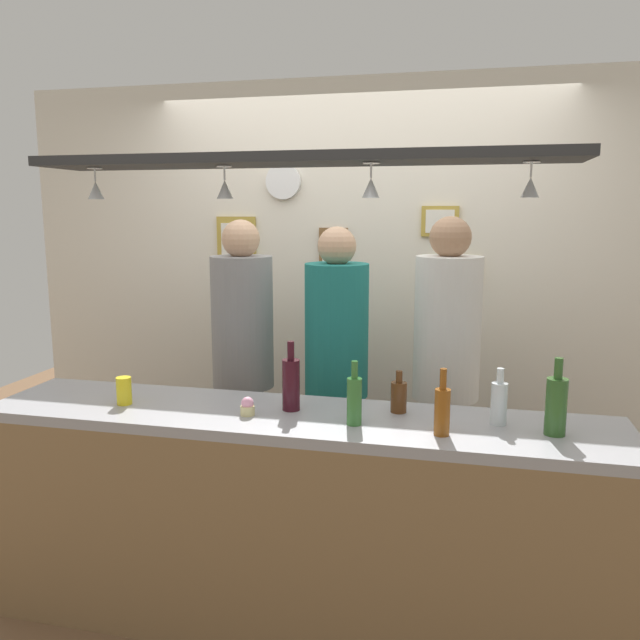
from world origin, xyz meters
TOP-DOWN VIEW (x-y plane):
  - ground_plane at (0.00, 0.00)m, footprint 8.00×8.00m
  - back_wall at (0.00, 1.10)m, footprint 4.40×0.06m
  - bar_counter at (0.00, -0.50)m, footprint 2.70×0.55m
  - overhead_glass_rack at (0.00, -0.30)m, footprint 2.20×0.36m
  - hanging_wineglass_far_left at (-0.89, -0.33)m, footprint 0.07×0.07m
  - hanging_wineglass_left at (-0.30, -0.32)m, footprint 0.07×0.07m
  - hanging_wineglass_center_left at (0.31, -0.36)m, footprint 0.07×0.07m
  - hanging_wineglass_center at (0.90, -0.28)m, footprint 0.07×0.07m
  - person_left_grey_shirt at (-0.52, 0.44)m, footprint 0.34×0.34m
  - person_middle_teal_shirt at (0.01, 0.44)m, footprint 0.34×0.34m
  - person_right_white_patterned_shirt at (0.59, 0.44)m, footprint 0.34×0.34m
  - bottle_beer_green_import at (0.26, -0.43)m, footprint 0.06×0.06m
  - bottle_beer_amber_tall at (0.61, -0.47)m, footprint 0.06×0.06m
  - bottle_beer_brown_stubby at (0.42, -0.23)m, footprint 0.07×0.07m
  - bottle_soda_clear at (0.82, -0.29)m, footprint 0.06×0.06m
  - bottle_wine_dark_red at (-0.03, -0.30)m, footprint 0.08×0.08m
  - bottle_champagne_green at (1.03, -0.37)m, footprint 0.08×0.08m
  - drink_can at (-0.77, -0.39)m, footprint 0.07×0.07m
  - cupcake at (-0.19, -0.41)m, footprint 0.06×0.06m
  - picture_frame_caricature at (-0.78, 1.06)m, footprint 0.26×0.02m
  - picture_frame_upper_small at (0.51, 1.06)m, footprint 0.22×0.02m
  - picture_frame_lower_pair at (0.60, 1.06)m, footprint 0.30×0.02m
  - picture_frame_crest at (-0.14, 1.06)m, footprint 0.18×0.02m
  - wall_clock at (-0.46, 1.05)m, footprint 0.22×0.03m

SIDE VIEW (x-z plane):
  - ground_plane at x=0.00m, z-range 0.00..0.00m
  - bar_counter at x=0.00m, z-range 0.17..1.14m
  - cupcake at x=-0.19m, z-range 0.96..1.04m
  - drink_can at x=-0.77m, z-range 0.97..1.09m
  - bottle_beer_brown_stubby at x=0.42m, z-range 0.95..1.13m
  - person_middle_teal_shirt at x=0.01m, z-range 0.18..1.91m
  - bottle_soda_clear at x=0.82m, z-range 0.94..1.17m
  - bottle_beer_amber_tall at x=0.61m, z-range 0.94..1.20m
  - person_left_grey_shirt at x=-0.52m, z-range 0.19..1.95m
  - bottle_beer_green_import at x=0.26m, z-range 0.94..1.20m
  - person_right_white_patterned_shirt at x=0.59m, z-range 0.19..1.97m
  - bottle_wine_dark_red at x=-0.03m, z-range 0.93..1.23m
  - bottle_champagne_green at x=1.03m, z-range 0.93..1.23m
  - back_wall at x=0.00m, z-range 0.00..2.60m
  - picture_frame_lower_pair at x=0.60m, z-range 1.35..1.53m
  - picture_frame_crest at x=-0.14m, z-range 1.44..1.70m
  - picture_frame_caricature at x=-0.78m, z-range 1.43..1.77m
  - picture_frame_upper_small at x=0.51m, z-range 1.66..1.84m
  - hanging_wineglass_far_left at x=-0.89m, z-range 1.83..1.96m
  - hanging_wineglass_left at x=-0.30m, z-range 1.83..1.96m
  - hanging_wineglass_center_left at x=0.31m, z-range 1.83..1.96m
  - hanging_wineglass_center at x=0.90m, z-range 1.83..1.96m
  - wall_clock at x=-0.46m, z-range 1.88..2.10m
  - overhead_glass_rack at x=0.00m, z-range 1.99..2.03m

